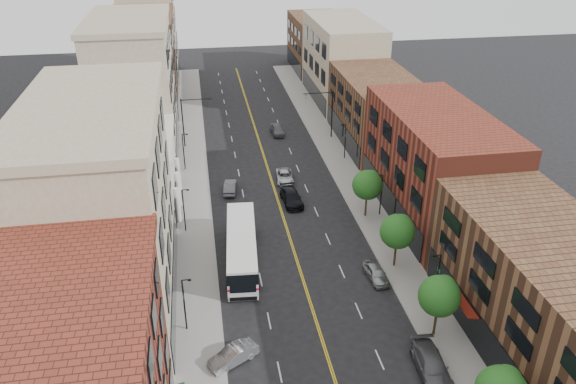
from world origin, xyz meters
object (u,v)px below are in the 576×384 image
car_angle_b (233,355)px  car_parked_mid (432,366)px  car_lane_b (285,177)px  car_lane_c (277,130)px  car_lane_a (291,197)px  car_parked_far (376,273)px  city_bus (242,246)px  car_lane_behind (230,187)px

car_angle_b → car_parked_mid: 15.26m
car_parked_mid → car_lane_b: bearing=103.2°
car_lane_c → car_parked_mid: bearing=-87.5°
car_parked_mid → car_lane_a: (-5.90, 28.58, -0.03)m
car_lane_a → car_lane_b: size_ratio=1.13×
car_parked_mid → car_lane_a: bearing=105.4°
car_angle_b → car_parked_far: (14.29, 8.66, 0.00)m
car_angle_b → city_bus: bearing=142.2°
car_lane_b → car_lane_c: car_lane_c is taller
car_lane_behind → car_lane_a: car_lane_a is taller
city_bus → car_parked_far: (12.35, -4.83, -1.25)m
car_parked_far → car_lane_c: car_lane_c is taller
car_lane_behind → car_lane_a: bearing=156.8°
city_bus → car_angle_b: (-1.94, -13.49, -1.25)m
car_parked_mid → car_parked_far: car_parked_mid is taller
car_lane_a → car_lane_b: (0.14, 5.98, -0.12)m
city_bus → car_lane_c: bearing=80.0°
car_lane_b → car_lane_c: size_ratio=1.04×
car_parked_mid → car_lane_c: (-4.28, 50.86, -0.03)m
car_lane_a → car_lane_b: bearing=85.0°
car_lane_behind → car_parked_mid: bearing=118.8°
car_angle_b → car_lane_a: bearing=130.7°
city_bus → car_lane_c: size_ratio=2.96×
city_bus → car_parked_far: size_ratio=3.29×
city_bus → car_lane_b: bearing=72.1°
car_parked_far → car_lane_behind: (-12.39, 20.34, 0.00)m
car_angle_b → car_lane_behind: (1.90, 29.00, 0.00)m
car_angle_b → car_lane_a: car_lane_a is taller
city_bus → car_parked_far: 13.32m
car_parked_mid → car_lane_behind: car_parked_mid is taller
car_parked_far → car_lane_a: (-5.39, 16.21, 0.08)m
city_bus → car_lane_behind: (-0.04, 15.51, -1.25)m
car_lane_b → car_lane_c: (1.48, 16.30, 0.11)m
car_lane_a → car_lane_c: (1.62, 22.28, -0.00)m
car_lane_c → city_bus: bearing=-106.6°
car_lane_a → car_parked_mid: bearing=-81.9°
city_bus → car_lane_b: 18.80m
car_angle_b → car_lane_c: bearing=137.8°
city_bus → car_parked_far: bearing=-17.1°
car_lane_c → car_parked_far: bearing=-86.7°
car_lane_b → car_parked_far: bearing=-72.4°
car_parked_mid → car_lane_behind: bearing=115.2°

